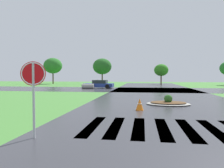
% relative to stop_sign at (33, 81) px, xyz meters
% --- Properties ---
extents(asphalt_roadway, '(11.24, 80.00, 0.01)m').
position_rel_stop_sign_xyz_m(asphalt_roadway, '(5.05, 8.11, -1.79)').
color(asphalt_roadway, '#35353A').
rests_on(asphalt_roadway, ground).
extents(asphalt_cross_road, '(90.00, 10.12, 0.01)m').
position_rel_stop_sign_xyz_m(asphalt_cross_road, '(5.05, 23.07, -1.79)').
color(asphalt_cross_road, '#35353A').
rests_on(asphalt_cross_road, ground).
extents(crosswalk_stripes, '(7.65, 3.42, 0.01)m').
position_rel_stop_sign_xyz_m(crosswalk_stripes, '(5.05, 1.85, -1.79)').
color(crosswalk_stripes, white).
rests_on(crosswalk_stripes, ground).
extents(stop_sign, '(0.72, 0.31, 2.42)m').
position_rel_stop_sign_xyz_m(stop_sign, '(0.00, 0.00, 0.00)').
color(stop_sign, '#B2B5BA').
rests_on(stop_sign, ground).
extents(median_island, '(2.93, 2.07, 0.68)m').
position_rel_stop_sign_xyz_m(median_island, '(5.12, 8.41, -1.66)').
color(median_island, '#9E9B93').
rests_on(median_island, ground).
extents(car_white_sedan, '(4.66, 2.29, 1.26)m').
position_rel_stop_sign_xyz_m(car_white_sedan, '(-3.39, 25.77, -1.21)').
color(car_white_sedan, navy).
rests_on(car_white_sedan, ground).
extents(drainage_pipe_stack, '(1.80, 0.84, 0.74)m').
position_rel_stop_sign_xyz_m(drainage_pipe_stack, '(-4.73, 24.10, -1.43)').
color(drainage_pipe_stack, '#9E9B93').
rests_on(drainage_pipe_stack, ground).
extents(traffic_cone, '(0.44, 0.44, 0.68)m').
position_rel_stop_sign_xyz_m(traffic_cone, '(3.23, 5.81, -1.46)').
color(traffic_cone, orange).
rests_on(traffic_cone, ground).
extents(background_treeline, '(42.24, 5.52, 6.10)m').
position_rel_stop_sign_xyz_m(background_treeline, '(-3.33, 39.83, 2.08)').
color(background_treeline, '#4C3823').
rests_on(background_treeline, ground).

